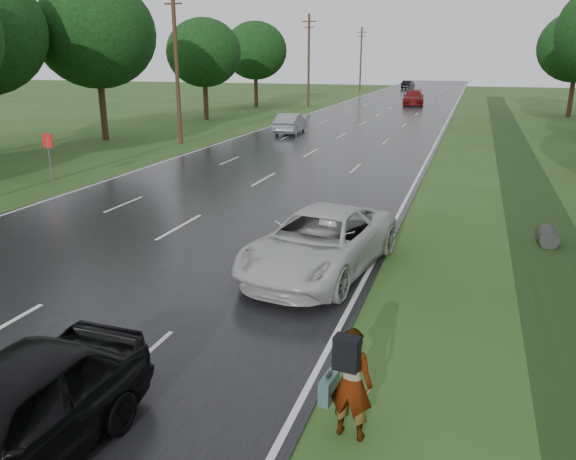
% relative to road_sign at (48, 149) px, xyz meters
% --- Properties ---
extents(road, '(14.00, 180.00, 0.04)m').
position_rel_road_sign_xyz_m(road, '(8.50, 33.00, -1.62)').
color(road, black).
rests_on(road, ground).
extents(edge_stripe_east, '(0.12, 180.00, 0.01)m').
position_rel_road_sign_xyz_m(edge_stripe_east, '(15.25, 33.00, -1.60)').
color(edge_stripe_east, silver).
rests_on(edge_stripe_east, road).
extents(edge_stripe_west, '(0.12, 180.00, 0.01)m').
position_rel_road_sign_xyz_m(edge_stripe_west, '(1.75, 33.00, -1.60)').
color(edge_stripe_west, silver).
rests_on(edge_stripe_west, road).
extents(center_line, '(0.12, 180.00, 0.01)m').
position_rel_road_sign_xyz_m(center_line, '(8.50, 33.00, -1.60)').
color(center_line, silver).
rests_on(center_line, road).
extents(drainage_ditch, '(2.20, 120.00, 0.56)m').
position_rel_road_sign_xyz_m(drainage_ditch, '(20.00, 6.71, -1.61)').
color(drainage_ditch, black).
rests_on(drainage_ditch, ground).
extents(road_sign, '(0.50, 0.06, 2.30)m').
position_rel_road_sign_xyz_m(road_sign, '(0.00, 0.00, 0.00)').
color(road_sign, slate).
rests_on(road_sign, ground).
extents(utility_pole_mid, '(1.60, 0.26, 10.00)m').
position_rel_road_sign_xyz_m(utility_pole_mid, '(-0.70, 13.00, 3.55)').
color(utility_pole_mid, '#362116').
rests_on(utility_pole_mid, ground).
extents(utility_pole_far, '(1.60, 0.26, 10.00)m').
position_rel_road_sign_xyz_m(utility_pole_far, '(-0.70, 43.00, 3.55)').
color(utility_pole_far, '#362116').
rests_on(utility_pole_far, ground).
extents(utility_pole_distant, '(1.60, 0.26, 10.00)m').
position_rel_road_sign_xyz_m(utility_pole_distant, '(-0.70, 73.00, 3.55)').
color(utility_pole_distant, '#362116').
rests_on(utility_pole_distant, ground).
extents(tree_west_c, '(7.80, 7.80, 10.43)m').
position_rel_road_sign_xyz_m(tree_west_c, '(-6.50, 13.00, 5.27)').
color(tree_west_c, '#362116').
rests_on(tree_west_c, ground).
extents(tree_west_d, '(6.60, 6.60, 8.80)m').
position_rel_road_sign_xyz_m(tree_west_d, '(-5.70, 27.00, 4.18)').
color(tree_west_d, '#362116').
rests_on(tree_west_d, ground).
extents(tree_west_f, '(7.00, 7.00, 9.29)m').
position_rel_road_sign_xyz_m(tree_west_f, '(-6.30, 41.00, 4.49)').
color(tree_west_f, '#362116').
rests_on(tree_west_f, ground).
extents(pedestrian, '(0.83, 0.79, 1.79)m').
position_rel_road_sign_xyz_m(pedestrian, '(16.16, -12.80, -0.72)').
color(pedestrian, '#A5998C').
rests_on(pedestrian, ground).
extents(white_pickup, '(3.49, 6.13, 1.61)m').
position_rel_road_sign_xyz_m(white_pickup, '(14.00, -6.43, -0.80)').
color(white_pickup, '#BCBCBC').
rests_on(white_pickup, road).
extents(dark_sedan, '(2.07, 4.85, 1.63)m').
position_rel_road_sign_xyz_m(dark_sedan, '(12.01, -15.13, -0.79)').
color(dark_sedan, black).
rests_on(dark_sedan, road).
extents(silver_sedan, '(1.85, 4.56, 1.47)m').
position_rel_road_sign_xyz_m(silver_sedan, '(4.64, 19.98, -0.87)').
color(silver_sedan, gray).
rests_on(silver_sedan, road).
extents(far_car_red, '(2.90, 6.02, 1.69)m').
position_rel_road_sign_xyz_m(far_car_red, '(10.47, 48.95, -0.76)').
color(far_car_red, '#660C0B').
rests_on(far_car_red, road).
extents(far_car_dark, '(1.96, 4.60, 1.47)m').
position_rel_road_sign_xyz_m(far_car_dark, '(5.81, 83.54, -0.86)').
color(far_car_dark, black).
rests_on(far_car_dark, road).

